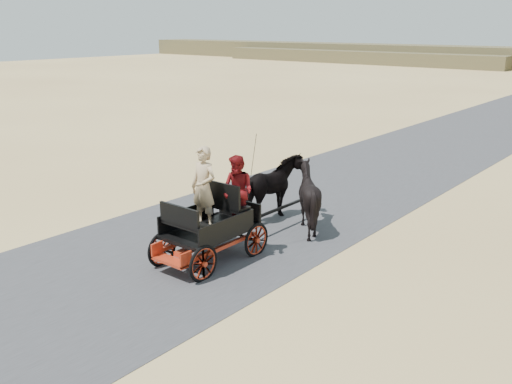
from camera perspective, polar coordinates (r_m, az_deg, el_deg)
The scene contains 8 objects.
ground at distance 15.09m, azimuth -0.74°, elevation -2.97°, with size 140.00×140.00×0.00m, color tan.
road at distance 15.09m, azimuth -0.74°, elevation -2.95°, with size 6.00×140.00×0.01m, color #38383A.
ridge_near at distance 79.36m, azimuth 9.80°, elevation 13.16°, with size 40.00×4.00×1.60m, color brown.
carriage at distance 12.62m, azimuth -4.61°, elevation -5.26°, with size 1.30×2.40×0.72m, color black, non-canonical shape.
horse_left at distance 14.96m, azimuth 1.75°, elevation 0.26°, with size 0.91×2.01×1.70m, color black.
horse_right at distance 14.35m, azimuth 5.24°, elevation -0.51°, with size 1.37×1.54×1.70m, color black.
driver_man at distance 12.38m, azimuth -5.25°, elevation 0.46°, with size 0.66×0.43×1.80m, color tan.
passenger_woman at distance 12.47m, azimuth -1.83°, elevation 0.10°, with size 0.77×0.60×1.58m, color #660C0F.
Camera 1 is at (9.14, -10.92, 5.01)m, focal length 40.00 mm.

